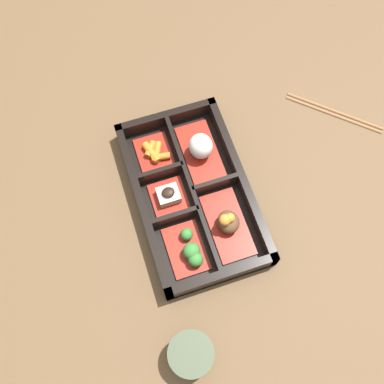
{
  "coord_description": "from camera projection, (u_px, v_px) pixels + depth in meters",
  "views": [
    {
      "loc": [
        0.29,
        -0.1,
        0.78
      ],
      "look_at": [
        0.0,
        0.0,
        0.03
      ],
      "focal_mm": 42.0,
      "sensor_mm": 36.0,
      "label": 1
    }
  ],
  "objects": [
    {
      "name": "bowl_greens",
      "position": [
        190.0,
        250.0,
        0.78
      ],
      "size": [
        0.1,
        0.06,
        0.04
      ],
      "color": "maroon",
      "rests_on": "bento_base"
    },
    {
      "name": "bowl_carrots",
      "position": [
        154.0,
        153.0,
        0.86
      ],
      "size": [
        0.08,
        0.06,
        0.02
      ],
      "color": "maroon",
      "rests_on": "bento_base"
    },
    {
      "name": "bento_base",
      "position": [
        192.0,
        196.0,
        0.84
      ],
      "size": [
        0.34,
        0.2,
        0.01
      ],
      "color": "black",
      "rests_on": "ground_plane"
    },
    {
      "name": "bento_rim",
      "position": [
        191.0,
        193.0,
        0.82
      ],
      "size": [
        0.34,
        0.2,
        0.04
      ],
      "color": "black",
      "rests_on": "ground_plane"
    },
    {
      "name": "chopsticks",
      "position": [
        334.0,
        112.0,
        0.91
      ],
      "size": [
        0.15,
        0.16,
        0.01
      ],
      "color": "brown",
      "rests_on": "ground_plane"
    },
    {
      "name": "bowl_tofu",
      "position": [
        169.0,
        196.0,
        0.82
      ],
      "size": [
        0.07,
        0.06,
        0.03
      ],
      "color": "maroon",
      "rests_on": "bento_base"
    },
    {
      "name": "tea_cup",
      "position": [
        191.0,
        354.0,
        0.71
      ],
      "size": [
        0.07,
        0.07,
        0.05
      ],
      "color": "#424C38",
      "rests_on": "ground_plane"
    },
    {
      "name": "bowl_rice",
      "position": [
        201.0,
        148.0,
        0.84
      ],
      "size": [
        0.13,
        0.06,
        0.06
      ],
      "color": "maroon",
      "rests_on": "bento_base"
    },
    {
      "name": "bowl_stew",
      "position": [
        228.0,
        223.0,
        0.79
      ],
      "size": [
        0.13,
        0.06,
        0.05
      ],
      "color": "maroon",
      "rests_on": "bento_base"
    },
    {
      "name": "ground_plane",
      "position": [
        192.0,
        197.0,
        0.84
      ],
      "size": [
        3.0,
        3.0,
        0.0
      ],
      "primitive_type": "plane",
      "color": "brown"
    }
  ]
}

